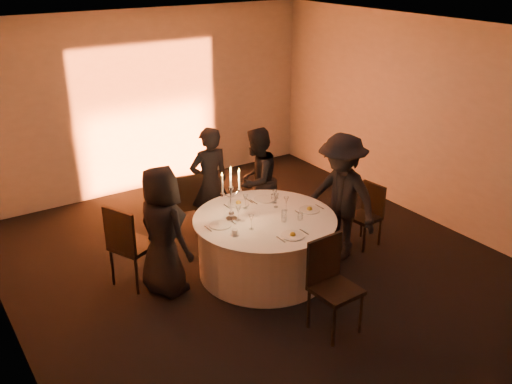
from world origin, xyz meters
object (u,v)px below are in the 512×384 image
chair_back_left (188,200)px  coffee_cup (235,232)px  banquet_table (265,245)px  guest_left (163,231)px  guest_right (341,197)px  candelabra (231,201)px  chair_back_right (257,187)px  chair_left (128,242)px  guest_back_left (209,182)px  guest_back_right (257,180)px  chair_right (368,211)px  chair_front (331,279)px

chair_back_left → coffee_cup: size_ratio=8.83×
banquet_table → chair_back_left: (-0.33, 1.45, 0.16)m
guest_left → guest_right: 2.37m
candelabra → coffee_cup: bearing=-116.0°
chair_back_right → candelabra: candelabra is taller
banquet_table → candelabra: (-0.37, 0.19, 0.63)m
chair_left → coffee_cup: size_ratio=9.72×
coffee_cup → guest_back_left: bearing=71.6°
guest_back_right → candelabra: guest_back_right is taller
banquet_table → guest_back_left: guest_back_left is taller
banquet_table → chair_left: (-1.56, 0.64, 0.22)m
chair_right → guest_back_left: bearing=-136.2°
chair_front → guest_right: 1.64m
chair_front → chair_back_left: bearing=93.1°
chair_front → guest_back_right: size_ratio=0.68×
banquet_table → guest_right: 1.19m
guest_back_right → guest_right: guest_right is taller
guest_back_left → guest_back_right: guest_back_left is taller
chair_back_right → guest_right: 1.53m
chair_back_left → guest_left: (-0.91, -1.15, 0.26)m
chair_left → guest_back_left: 1.66m
guest_back_right → guest_right: 1.36m
chair_right → guest_left: guest_left is taller
chair_back_right → guest_right: bearing=77.0°
chair_right → guest_back_left: guest_back_left is taller
coffee_cup → chair_right: bearing=0.7°
chair_left → guest_back_left: guest_back_left is taller
chair_right → chair_front: bearing=-60.4°
chair_right → guest_back_left: 2.26m
guest_left → banquet_table: bearing=-117.3°
chair_left → chair_back_left: chair_left is taller
chair_right → guest_right: 0.68m
guest_right → candelabra: guest_right is taller
coffee_cup → candelabra: bearing=64.0°
chair_back_left → guest_back_left: guest_back_left is taller
chair_front → guest_left: size_ratio=0.66×
chair_left → guest_left: (0.31, -0.34, 0.20)m
chair_back_left → candelabra: bearing=99.8°
chair_front → guest_right: size_ratio=0.61×
chair_right → chair_back_left: bearing=-134.6°
banquet_table → guest_back_left: size_ratio=1.11×
guest_back_left → guest_right: guest_right is taller
chair_right → candelabra: bearing=-105.1°
chair_right → guest_right: (-0.57, -0.05, 0.37)m
chair_right → guest_left: 2.94m
chair_back_right → guest_left: (-1.96, -0.96, 0.22)m
guest_left → guest_right: bearing=-115.8°
chair_back_right → chair_front: (-0.78, -2.61, 0.02)m
guest_back_left → guest_back_right: (0.65, -0.23, -0.03)m
chair_front → banquet_table: bearing=85.0°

